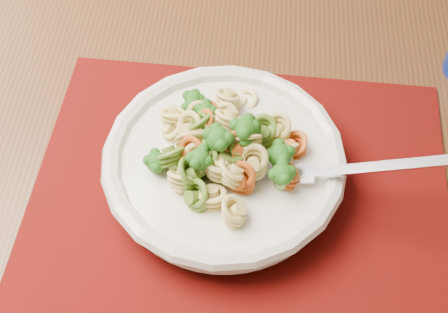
{
  "coord_description": "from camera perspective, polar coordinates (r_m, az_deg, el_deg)",
  "views": [
    {
      "loc": [
        0.78,
        -0.79,
        1.31
      ],
      "look_at": [
        0.75,
        -0.44,
        0.81
      ],
      "focal_mm": 50.0,
      "sensor_mm": 36.0,
      "label": 1
    }
  ],
  "objects": [
    {
      "name": "fork",
      "position": [
        0.6,
        7.08,
        -1.6
      ],
      "size": [
        0.18,
        0.03,
        0.08
      ],
      "primitive_type": null,
      "rotation": [
        0.0,
        -0.35,
        -0.04
      ],
      "color": "silver",
      "rests_on": "pasta_bowl"
    },
    {
      "name": "dining_table",
      "position": [
        0.8,
        1.19,
        0.62
      ],
      "size": [
        1.39,
        0.9,
        0.76
      ],
      "rotation": [
        0.0,
        0.0,
        0.0
      ],
      "color": "#4A2E14",
      "rests_on": "ground"
    },
    {
      "name": "placemat",
      "position": [
        0.64,
        1.46,
        -3.14
      ],
      "size": [
        0.43,
        0.34,
        0.0
      ],
      "primitive_type": "cube",
      "rotation": [
        0.0,
        0.0,
        -0.03
      ],
      "color": "#4C0306",
      "rests_on": "dining_table"
    },
    {
      "name": "pasta_broccoli_heap",
      "position": [
        0.61,
        -0.0,
        0.33
      ],
      "size": [
        0.21,
        0.21,
        0.06
      ],
      "primitive_type": null,
      "color": "#E1CE6F",
      "rests_on": "pasta_bowl"
    },
    {
      "name": "pasta_bowl",
      "position": [
        0.62,
        -0.0,
        -0.6
      ],
      "size": [
        0.24,
        0.24,
        0.05
      ],
      "color": "beige",
      "rests_on": "placemat"
    }
  ]
}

